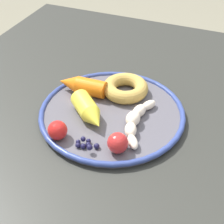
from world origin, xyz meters
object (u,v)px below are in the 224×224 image
banana (136,120)px  tomato_near (118,143)px  tomato_mid (58,130)px  dining_table (128,135)px  plate (112,113)px  carrot_orange (82,86)px  donut (125,88)px  blueberry_pile (86,144)px  carrot_yellow (89,111)px

banana → tomato_near: (0.01, 0.09, 0.01)m
tomato_near → tomato_mid: size_ratio=1.04×
dining_table → tomato_mid: tomato_mid is taller
plate → carrot_orange: (0.09, -0.04, 0.02)m
tomato_near → donut: bearing=-74.1°
banana → blueberry_pile: 0.12m
blueberry_pile → tomato_near: (-0.06, -0.01, 0.01)m
carrot_orange → carrot_yellow: 0.10m
dining_table → blueberry_pile: (0.03, 0.16, 0.10)m
plate → tomato_near: tomato_near is taller
tomato_near → tomato_mid: bearing=4.9°
dining_table → tomato_mid: (0.10, 0.15, 0.11)m
dining_table → blueberry_pile: blueberry_pile is taller
carrot_yellow → blueberry_pile: size_ratio=2.22×
dining_table → blueberry_pile: 0.19m
donut → tomato_near: 0.19m
banana → carrot_orange: 0.17m
carrot_yellow → tomato_near: carrot_yellow is taller
donut → tomato_near: (-0.05, 0.19, 0.01)m
tomato_near → carrot_orange: bearing=-45.0°
banana → plate: bearing=-18.2°
plate → banana: bearing=161.8°
carrot_yellow → dining_table: bearing=-130.9°
plate → donut: 0.08m
dining_table → banana: size_ratio=6.02×
carrot_yellow → tomato_mid: 0.08m
dining_table → plate: plate is taller
carrot_orange → blueberry_pile: (-0.09, 0.16, -0.01)m
carrot_yellow → plate: bearing=-132.2°
plate → tomato_mid: size_ratio=8.14×
dining_table → tomato_mid: size_ratio=25.40×
banana → carrot_yellow: (0.10, 0.02, 0.01)m
plate → carrot_yellow: 0.06m
dining_table → carrot_yellow: carrot_yellow is taller
donut → tomato_mid: size_ratio=2.70×
dining_table → tomato_mid: bearing=57.1°
donut → blueberry_pile: (0.01, 0.20, -0.01)m
carrot_orange → tomato_mid: 0.16m
carrot_yellow → donut: 0.13m
carrot_yellow → tomato_mid: bearing=66.7°
banana → carrot_orange: bearing=-21.8°
carrot_orange → tomato_mid: (-0.02, 0.16, -0.00)m
carrot_orange → blueberry_pile: 0.19m
dining_table → carrot_orange: 0.17m
tomato_mid → dining_table: bearing=-122.9°
tomato_mid → tomato_near: bearing=-175.1°
dining_table → donut: bearing=-57.8°
plate → blueberry_pile: blueberry_pile is taller
tomato_mid → carrot_orange: bearing=-81.5°
banana → tomato_mid: tomato_mid is taller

